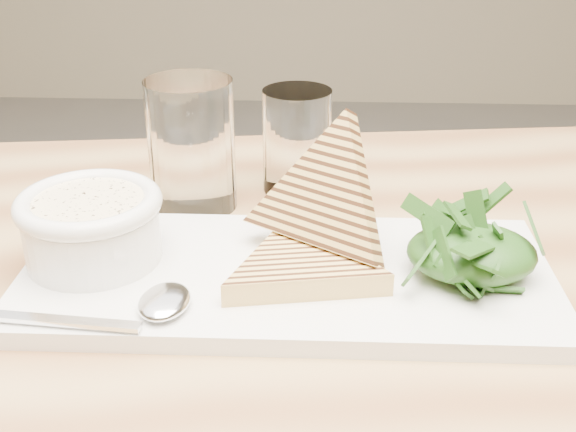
{
  "coord_description": "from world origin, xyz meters",
  "views": [
    {
      "loc": [
        -0.11,
        -0.33,
        1.04
      ],
      "look_at": [
        -0.13,
        0.17,
        0.79
      ],
      "focal_mm": 45.0,
      "sensor_mm": 36.0,
      "label": 1
    }
  ],
  "objects_px": {
    "table_top": "(291,375)",
    "glass_near": "(192,145)",
    "soup_bowl": "(93,235)",
    "glass_far": "(297,141)",
    "platter": "(287,277)"
  },
  "relations": [
    {
      "from": "table_top",
      "to": "glass_near",
      "type": "xyz_separation_m",
      "value": [
        -0.1,
        0.23,
        0.08
      ]
    },
    {
      "from": "table_top",
      "to": "soup_bowl",
      "type": "xyz_separation_m",
      "value": [
        -0.16,
        0.09,
        0.06
      ]
    },
    {
      "from": "glass_far",
      "to": "soup_bowl",
      "type": "bearing_deg",
      "value": -131.47
    },
    {
      "from": "table_top",
      "to": "platter",
      "type": "xyz_separation_m",
      "value": [
        -0.01,
        0.08,
        0.03
      ]
    },
    {
      "from": "glass_near",
      "to": "table_top",
      "type": "bearing_deg",
      "value": -65.89
    },
    {
      "from": "platter",
      "to": "soup_bowl",
      "type": "bearing_deg",
      "value": 176.35
    },
    {
      "from": "glass_near",
      "to": "glass_far",
      "type": "distance_m",
      "value": 0.11
    },
    {
      "from": "soup_bowl",
      "to": "platter",
      "type": "bearing_deg",
      "value": -3.65
    },
    {
      "from": "platter",
      "to": "glass_far",
      "type": "height_order",
      "value": "glass_far"
    },
    {
      "from": "platter",
      "to": "soup_bowl",
      "type": "relative_size",
      "value": 3.9
    },
    {
      "from": "soup_bowl",
      "to": "glass_far",
      "type": "bearing_deg",
      "value": 48.53
    },
    {
      "from": "glass_near",
      "to": "glass_far",
      "type": "relative_size",
      "value": 1.2
    },
    {
      "from": "table_top",
      "to": "glass_far",
      "type": "height_order",
      "value": "glass_far"
    },
    {
      "from": "table_top",
      "to": "platter",
      "type": "height_order",
      "value": "platter"
    },
    {
      "from": "platter",
      "to": "soup_bowl",
      "type": "height_order",
      "value": "soup_bowl"
    }
  ]
}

